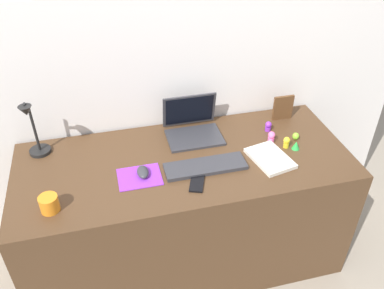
{
  "coord_description": "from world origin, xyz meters",
  "views": [
    {
      "loc": [
        -0.36,
        -1.59,
        2.02
      ],
      "look_at": [
        0.04,
        0.0,
        0.83
      ],
      "focal_mm": 37.82,
      "sensor_mm": 36.0,
      "label": 1
    }
  ],
  "objects_px": {
    "mouse": "(143,172)",
    "keyboard": "(205,166)",
    "notebook_pad": "(270,158)",
    "coffee_mug": "(49,204)",
    "picture_frame": "(283,108)",
    "toy_figurine_yellow": "(287,142)",
    "toy_figurine_purple": "(268,126)",
    "cell_phone": "(197,183)",
    "laptop": "(192,125)",
    "desk_lamp": "(34,131)",
    "toy_figurine_pink": "(271,137)",
    "toy_figurine_lime": "(296,136)",
    "toy_figurine_green": "(296,145)"
  },
  "relations": [
    {
      "from": "picture_frame",
      "to": "toy_figurine_pink",
      "type": "height_order",
      "value": "picture_frame"
    },
    {
      "from": "coffee_mug",
      "to": "toy_figurine_lime",
      "type": "xyz_separation_m",
      "value": [
        1.29,
        0.23,
        -0.02
      ]
    },
    {
      "from": "picture_frame",
      "to": "toy_figurine_green",
      "type": "distance_m",
      "value": 0.31
    },
    {
      "from": "desk_lamp",
      "to": "notebook_pad",
      "type": "relative_size",
      "value": 1.41
    },
    {
      "from": "coffee_mug",
      "to": "toy_figurine_yellow",
      "type": "height_order",
      "value": "coffee_mug"
    },
    {
      "from": "mouse",
      "to": "notebook_pad",
      "type": "distance_m",
      "value": 0.65
    },
    {
      "from": "picture_frame",
      "to": "keyboard",
      "type": "bearing_deg",
      "value": -149.26
    },
    {
      "from": "notebook_pad",
      "to": "mouse",
      "type": "bearing_deg",
      "value": 165.12
    },
    {
      "from": "laptop",
      "to": "notebook_pad",
      "type": "bearing_deg",
      "value": -45.36
    },
    {
      "from": "cell_phone",
      "to": "notebook_pad",
      "type": "xyz_separation_m",
      "value": [
        0.41,
        0.09,
        0.01
      ]
    },
    {
      "from": "mouse",
      "to": "toy_figurine_purple",
      "type": "distance_m",
      "value": 0.78
    },
    {
      "from": "cell_phone",
      "to": "picture_frame",
      "type": "relative_size",
      "value": 0.85
    },
    {
      "from": "laptop",
      "to": "desk_lamp",
      "type": "bearing_deg",
      "value": -179.18
    },
    {
      "from": "toy_figurine_yellow",
      "to": "picture_frame",
      "type": "bearing_deg",
      "value": 70.34
    },
    {
      "from": "toy_figurine_lime",
      "to": "picture_frame",
      "type": "bearing_deg",
      "value": 86.14
    },
    {
      "from": "laptop",
      "to": "cell_phone",
      "type": "relative_size",
      "value": 2.34
    },
    {
      "from": "mouse",
      "to": "cell_phone",
      "type": "relative_size",
      "value": 0.75
    },
    {
      "from": "notebook_pad",
      "to": "picture_frame",
      "type": "xyz_separation_m",
      "value": [
        0.22,
        0.35,
        0.06
      ]
    },
    {
      "from": "desk_lamp",
      "to": "toy_figurine_pink",
      "type": "bearing_deg",
      "value": -8.3
    },
    {
      "from": "cell_phone",
      "to": "laptop",
      "type": "bearing_deg",
      "value": 99.57
    },
    {
      "from": "laptop",
      "to": "mouse",
      "type": "xyz_separation_m",
      "value": [
        -0.32,
        -0.3,
        -0.03
      ]
    },
    {
      "from": "toy_figurine_green",
      "to": "notebook_pad",
      "type": "bearing_deg",
      "value": -162.16
    },
    {
      "from": "notebook_pad",
      "to": "toy_figurine_yellow",
      "type": "distance_m",
      "value": 0.15
    },
    {
      "from": "coffee_mug",
      "to": "toy_figurine_pink",
      "type": "distance_m",
      "value": 1.17
    },
    {
      "from": "laptop",
      "to": "toy_figurine_yellow",
      "type": "relative_size",
      "value": 4.76
    },
    {
      "from": "desk_lamp",
      "to": "toy_figurine_lime",
      "type": "distance_m",
      "value": 1.37
    },
    {
      "from": "laptop",
      "to": "picture_frame",
      "type": "bearing_deg",
      "value": 1.98
    },
    {
      "from": "mouse",
      "to": "cell_phone",
      "type": "distance_m",
      "value": 0.27
    },
    {
      "from": "keyboard",
      "to": "toy_figurine_pink",
      "type": "relative_size",
      "value": 6.14
    },
    {
      "from": "laptop",
      "to": "cell_phone",
      "type": "distance_m",
      "value": 0.43
    },
    {
      "from": "cell_phone",
      "to": "desk_lamp",
      "type": "bearing_deg",
      "value": 171.67
    },
    {
      "from": "notebook_pad",
      "to": "coffee_mug",
      "type": "distance_m",
      "value": 1.09
    },
    {
      "from": "toy_figurine_pink",
      "to": "laptop",
      "type": "bearing_deg",
      "value": 154.42
    },
    {
      "from": "desk_lamp",
      "to": "toy_figurine_green",
      "type": "xyz_separation_m",
      "value": [
        1.32,
        -0.27,
        -0.13
      ]
    },
    {
      "from": "keyboard",
      "to": "mouse",
      "type": "relative_size",
      "value": 4.27
    },
    {
      "from": "laptop",
      "to": "desk_lamp",
      "type": "relative_size",
      "value": 0.89
    },
    {
      "from": "toy_figurine_pink",
      "to": "desk_lamp",
      "type": "bearing_deg",
      "value": 171.7
    },
    {
      "from": "laptop",
      "to": "keyboard",
      "type": "height_order",
      "value": "laptop"
    },
    {
      "from": "toy_figurine_yellow",
      "to": "toy_figurine_purple",
      "type": "xyz_separation_m",
      "value": [
        -0.03,
        0.17,
        -0.0
      ]
    },
    {
      "from": "laptop",
      "to": "toy_figurine_purple",
      "type": "xyz_separation_m",
      "value": [
        0.42,
        -0.08,
        -0.02
      ]
    },
    {
      "from": "mouse",
      "to": "picture_frame",
      "type": "relative_size",
      "value": 0.64
    },
    {
      "from": "laptop",
      "to": "desk_lamp",
      "type": "xyz_separation_m",
      "value": [
        -0.82,
        -0.01,
        0.1
      ]
    },
    {
      "from": "mouse",
      "to": "toy_figurine_purple",
      "type": "height_order",
      "value": "toy_figurine_purple"
    },
    {
      "from": "laptop",
      "to": "toy_figurine_yellow",
      "type": "height_order",
      "value": "laptop"
    },
    {
      "from": "mouse",
      "to": "keyboard",
      "type": "bearing_deg",
      "value": -3.52
    },
    {
      "from": "laptop",
      "to": "toy_figurine_green",
      "type": "bearing_deg",
      "value": -29.22
    },
    {
      "from": "toy_figurine_yellow",
      "to": "toy_figurine_purple",
      "type": "distance_m",
      "value": 0.18
    },
    {
      "from": "cell_phone",
      "to": "picture_frame",
      "type": "distance_m",
      "value": 0.77
    },
    {
      "from": "toy_figurine_green",
      "to": "toy_figurine_purple",
      "type": "bearing_deg",
      "value": 110.42
    },
    {
      "from": "toy_figurine_purple",
      "to": "toy_figurine_yellow",
      "type": "bearing_deg",
      "value": -79.8
    }
  ]
}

